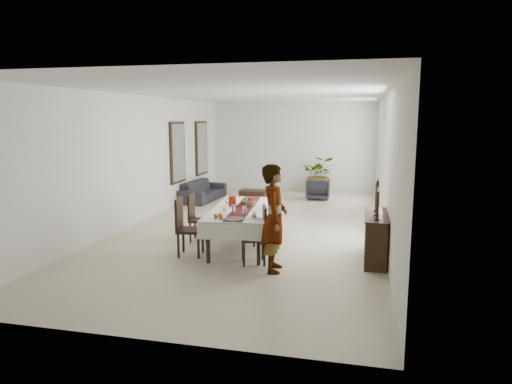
% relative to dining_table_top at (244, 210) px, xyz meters
% --- Properties ---
extents(floor, '(6.00, 12.00, 0.00)m').
position_rel_dining_table_top_xyz_m(floor, '(-0.15, 1.78, -0.77)').
color(floor, beige).
rests_on(floor, ground).
extents(ceiling, '(6.00, 12.00, 0.02)m').
position_rel_dining_table_top_xyz_m(ceiling, '(-0.15, 1.78, 2.43)').
color(ceiling, silver).
rests_on(ceiling, wall_back).
extents(wall_back, '(6.00, 0.02, 3.20)m').
position_rel_dining_table_top_xyz_m(wall_back, '(-0.15, 7.78, 0.83)').
color(wall_back, white).
rests_on(wall_back, floor).
extents(wall_front, '(6.00, 0.02, 3.20)m').
position_rel_dining_table_top_xyz_m(wall_front, '(-0.15, -4.22, 0.83)').
color(wall_front, white).
rests_on(wall_front, floor).
extents(wall_left, '(0.02, 12.00, 3.20)m').
position_rel_dining_table_top_xyz_m(wall_left, '(-3.15, 1.78, 0.83)').
color(wall_left, white).
rests_on(wall_left, floor).
extents(wall_right, '(0.02, 12.00, 3.20)m').
position_rel_dining_table_top_xyz_m(wall_right, '(2.85, 1.78, 0.83)').
color(wall_right, white).
rests_on(wall_right, floor).
extents(dining_table_top, '(1.30, 2.63, 0.05)m').
position_rel_dining_table_top_xyz_m(dining_table_top, '(0.00, 0.00, 0.00)').
color(dining_table_top, black).
rests_on(dining_table_top, table_leg_fl).
extents(table_leg_fl, '(0.08, 0.08, 0.74)m').
position_rel_dining_table_top_xyz_m(table_leg_fl, '(-0.35, -1.25, -0.40)').
color(table_leg_fl, black).
rests_on(table_leg_fl, floor).
extents(table_leg_fr, '(0.08, 0.08, 0.74)m').
position_rel_dining_table_top_xyz_m(table_leg_fr, '(0.58, -1.16, -0.40)').
color(table_leg_fr, black).
rests_on(table_leg_fr, floor).
extents(table_leg_bl, '(0.08, 0.08, 0.74)m').
position_rel_dining_table_top_xyz_m(table_leg_bl, '(-0.58, 1.16, -0.40)').
color(table_leg_bl, black).
rests_on(table_leg_bl, floor).
extents(table_leg_br, '(0.08, 0.08, 0.74)m').
position_rel_dining_table_top_xyz_m(table_leg_br, '(0.35, 1.25, -0.40)').
color(table_leg_br, black).
rests_on(table_leg_br, floor).
extents(tablecloth_top, '(1.51, 2.84, 0.01)m').
position_rel_dining_table_top_xyz_m(tablecloth_top, '(0.00, 0.00, 0.03)').
color(tablecloth_top, white).
rests_on(tablecloth_top, dining_table_top).
extents(tablecloth_drape_left, '(0.27, 2.72, 0.32)m').
position_rel_dining_table_top_xyz_m(tablecloth_drape_left, '(-0.62, -0.06, -0.12)').
color(tablecloth_drape_left, white).
rests_on(tablecloth_drape_left, dining_table_top).
extents(tablecloth_drape_right, '(0.27, 2.72, 0.32)m').
position_rel_dining_table_top_xyz_m(tablecloth_drape_right, '(0.62, 0.06, -0.12)').
color(tablecloth_drape_right, white).
rests_on(tablecloth_drape_right, dining_table_top).
extents(tablecloth_drape_near, '(1.25, 0.13, 0.32)m').
position_rel_dining_table_top_xyz_m(tablecloth_drape_near, '(0.13, -1.36, -0.12)').
color(tablecloth_drape_near, silver).
rests_on(tablecloth_drape_near, dining_table_top).
extents(tablecloth_drape_far, '(1.25, 0.13, 0.32)m').
position_rel_dining_table_top_xyz_m(tablecloth_drape_far, '(-0.13, 1.36, -0.12)').
color(tablecloth_drape_far, white).
rests_on(tablecloth_drape_far, dining_table_top).
extents(table_runner, '(0.62, 2.67, 0.00)m').
position_rel_dining_table_top_xyz_m(table_runner, '(0.00, 0.00, 0.04)').
color(table_runner, maroon).
rests_on(table_runner, tablecloth_top).
extents(red_pitcher, '(0.17, 0.17, 0.21)m').
position_rel_dining_table_top_xyz_m(red_pitcher, '(-0.28, 0.13, 0.14)').
color(red_pitcher, maroon).
rests_on(red_pitcher, tablecloth_top).
extents(pitcher_handle, '(0.13, 0.03, 0.13)m').
position_rel_dining_table_top_xyz_m(pitcher_handle, '(-0.37, 0.12, 0.14)').
color(pitcher_handle, maroon).
rests_on(pitcher_handle, red_pitcher).
extents(wine_glass_near, '(0.07, 0.07, 0.18)m').
position_rel_dining_table_top_xyz_m(wine_glass_near, '(0.19, -0.67, 0.13)').
color(wine_glass_near, silver).
rests_on(wine_glass_near, tablecloth_top).
extents(wine_glass_mid, '(0.07, 0.07, 0.18)m').
position_rel_dining_table_top_xyz_m(wine_glass_mid, '(-0.05, -0.59, 0.13)').
color(wine_glass_mid, silver).
rests_on(wine_glass_mid, tablecloth_top).
extents(wine_glass_far, '(0.07, 0.07, 0.18)m').
position_rel_dining_table_top_xyz_m(wine_glass_far, '(0.05, 0.06, 0.13)').
color(wine_glass_far, silver).
rests_on(wine_glass_far, tablecloth_top).
extents(teacup_right, '(0.10, 0.10, 0.06)m').
position_rel_dining_table_top_xyz_m(teacup_right, '(0.38, -0.60, 0.07)').
color(teacup_right, silver).
rests_on(teacup_right, saucer_right).
extents(saucer_right, '(0.16, 0.16, 0.01)m').
position_rel_dining_table_top_xyz_m(saucer_right, '(0.38, -0.60, 0.04)').
color(saucer_right, white).
rests_on(saucer_right, tablecloth_top).
extents(teacup_left, '(0.10, 0.10, 0.06)m').
position_rel_dining_table_top_xyz_m(teacup_left, '(-0.28, -0.40, 0.07)').
color(teacup_left, white).
rests_on(teacup_left, saucer_left).
extents(saucer_left, '(0.16, 0.16, 0.01)m').
position_rel_dining_table_top_xyz_m(saucer_left, '(-0.28, -0.40, 0.04)').
color(saucer_left, white).
rests_on(saucer_left, tablecloth_top).
extents(plate_near_right, '(0.25, 0.25, 0.02)m').
position_rel_dining_table_top_xyz_m(plate_near_right, '(0.44, -0.92, 0.05)').
color(plate_near_right, white).
rests_on(plate_near_right, tablecloth_top).
extents(bread_near_right, '(0.10, 0.10, 0.10)m').
position_rel_dining_table_top_xyz_m(bread_near_right, '(0.44, -0.92, 0.08)').
color(bread_near_right, tan).
rests_on(bread_near_right, plate_near_right).
extents(plate_near_left, '(0.25, 0.25, 0.02)m').
position_rel_dining_table_top_xyz_m(plate_near_left, '(-0.24, -0.82, 0.05)').
color(plate_near_left, silver).
rests_on(plate_near_left, tablecloth_top).
extents(plate_far_left, '(0.25, 0.25, 0.02)m').
position_rel_dining_table_top_xyz_m(plate_far_left, '(-0.39, 0.55, 0.05)').
color(plate_far_left, white).
rests_on(plate_far_left, tablecloth_top).
extents(serving_tray, '(0.38, 0.38, 0.02)m').
position_rel_dining_table_top_xyz_m(serving_tray, '(0.11, -1.11, 0.05)').
color(serving_tray, '#3A3A3F').
rests_on(serving_tray, tablecloth_top).
extents(jam_jar_a, '(0.07, 0.07, 0.08)m').
position_rel_dining_table_top_xyz_m(jam_jar_a, '(-0.12, -1.16, 0.08)').
color(jam_jar_a, '#8F5914').
rests_on(jam_jar_a, tablecloth_top).
extents(jam_jar_b, '(0.07, 0.07, 0.08)m').
position_rel_dining_table_top_xyz_m(jam_jar_b, '(-0.23, -1.11, 0.08)').
color(jam_jar_b, brown).
rests_on(jam_jar_b, tablecloth_top).
extents(jam_jar_c, '(0.07, 0.07, 0.08)m').
position_rel_dining_table_top_xyz_m(jam_jar_c, '(-0.19, -1.00, 0.08)').
color(jam_jar_c, '#8D3E14').
rests_on(jam_jar_c, tablecloth_top).
extents(fruit_basket, '(0.32, 0.32, 0.11)m').
position_rel_dining_table_top_xyz_m(fruit_basket, '(0.03, 0.27, 0.09)').
color(fruit_basket, brown).
rests_on(fruit_basket, tablecloth_top).
extents(fruit_red, '(0.10, 0.10, 0.10)m').
position_rel_dining_table_top_xyz_m(fruit_red, '(0.06, 0.29, 0.17)').
color(fruit_red, maroon).
rests_on(fruit_red, fruit_basket).
extents(fruit_green, '(0.08, 0.08, 0.08)m').
position_rel_dining_table_top_xyz_m(fruit_green, '(-0.02, 0.30, 0.17)').
color(fruit_green, '#457122').
rests_on(fruit_green, fruit_basket).
extents(chair_right_near_seat, '(0.56, 0.56, 0.05)m').
position_rel_dining_table_top_xyz_m(chair_right_near_seat, '(0.47, -1.08, -0.30)').
color(chair_right_near_seat, black).
rests_on(chair_right_near_seat, chair_right_near_leg_fl).
extents(chair_right_near_leg_fl, '(0.06, 0.06, 0.44)m').
position_rel_dining_table_top_xyz_m(chair_right_near_leg_fl, '(0.70, -1.20, -0.55)').
color(chair_right_near_leg_fl, black).
rests_on(chair_right_near_leg_fl, floor).
extents(chair_right_near_leg_fr, '(0.06, 0.06, 0.44)m').
position_rel_dining_table_top_xyz_m(chair_right_near_leg_fr, '(0.59, -0.85, -0.55)').
color(chair_right_near_leg_fr, black).
rests_on(chair_right_near_leg_fr, floor).
extents(chair_right_near_leg_bl, '(0.06, 0.06, 0.44)m').
position_rel_dining_table_top_xyz_m(chair_right_near_leg_bl, '(0.35, -1.31, -0.55)').
color(chair_right_near_leg_bl, black).
rests_on(chair_right_near_leg_bl, floor).
extents(chair_right_near_leg_br, '(0.06, 0.06, 0.44)m').
position_rel_dining_table_top_xyz_m(chair_right_near_leg_br, '(0.24, -0.96, -0.55)').
color(chair_right_near_leg_br, black).
rests_on(chair_right_near_leg_br, floor).
extents(chair_right_near_back, '(0.17, 0.44, 0.57)m').
position_rel_dining_table_top_xyz_m(chair_right_near_back, '(0.66, -1.02, 0.01)').
color(chair_right_near_back, black).
rests_on(chair_right_near_back, chair_right_near_seat).
extents(chair_right_far_seat, '(0.57, 0.57, 0.05)m').
position_rel_dining_table_top_xyz_m(chair_right_far_seat, '(0.46, 0.10, -0.30)').
color(chair_right_far_seat, black).
rests_on(chair_right_far_seat, chair_right_far_leg_fl).
extents(chair_right_far_leg_fl, '(0.06, 0.06, 0.44)m').
position_rel_dining_table_top_xyz_m(chair_right_far_leg_fl, '(0.57, -0.13, -0.55)').
color(chair_right_far_leg_fl, black).
rests_on(chair_right_far_leg_fl, floor).
extents(chair_right_far_leg_fr, '(0.06, 0.06, 0.44)m').
position_rel_dining_table_top_xyz_m(chair_right_far_leg_fr, '(0.69, 0.22, -0.55)').
color(chair_right_far_leg_fr, black).
rests_on(chair_right_far_leg_fr, floor).
extents(chair_right_far_leg_bl, '(0.06, 0.06, 0.44)m').
position_rel_dining_table_top_xyz_m(chair_right_far_leg_bl, '(0.22, -0.01, -0.55)').
color(chair_right_far_leg_bl, black).
rests_on(chair_right_far_leg_bl, floor).
extents(chair_right_far_leg_br, '(0.06, 0.06, 0.44)m').
position_rel_dining_table_top_xyz_m(chair_right_far_leg_br, '(0.34, 0.34, -0.55)').
color(chair_right_far_leg_br, black).
rests_on(chair_right_far_leg_br, floor).
extents(chair_right_far_back, '(0.18, 0.43, 0.57)m').
position_rel_dining_table_top_xyz_m(chair_right_far_back, '(0.65, 0.04, 0.00)').
color(chair_right_far_back, black).
rests_on(chair_right_far_back, chair_right_far_seat).
extents(chair_left_near_seat, '(0.54, 0.54, 0.05)m').
position_rel_dining_table_top_xyz_m(chair_left_near_seat, '(-0.83, -0.87, -0.27)').
color(chair_left_near_seat, black).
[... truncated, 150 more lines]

